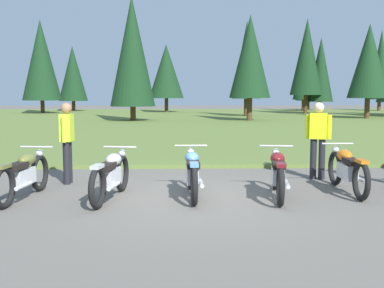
% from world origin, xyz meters
% --- Properties ---
extents(ground_plane, '(140.00, 140.00, 0.00)m').
position_xyz_m(ground_plane, '(0.00, 0.00, 0.00)').
color(ground_plane, '#605B54').
extents(grass_moorland, '(80.00, 44.00, 0.10)m').
position_xyz_m(grass_moorland, '(0.00, 25.24, 0.05)').
color(grass_moorland, '#5B7033').
rests_on(grass_moorland, ground).
extents(forest_treeline, '(44.51, 27.98, 8.87)m').
position_xyz_m(forest_treeline, '(3.06, 32.04, 4.50)').
color(forest_treeline, '#47331E').
rests_on(forest_treeline, ground).
extents(motorcycle_olive, '(0.62, 2.10, 0.88)m').
position_xyz_m(motorcycle_olive, '(-2.98, -0.03, 0.44)').
color(motorcycle_olive, black).
rests_on(motorcycle_olive, ground).
extents(motorcycle_silver, '(0.62, 2.09, 0.88)m').
position_xyz_m(motorcycle_silver, '(-1.44, -0.09, 0.44)').
color(motorcycle_silver, black).
rests_on(motorcycle_silver, ground).
extents(motorcycle_sky_blue, '(0.62, 2.10, 0.88)m').
position_xyz_m(motorcycle_sky_blue, '(-0.01, 0.09, 0.44)').
color(motorcycle_sky_blue, black).
rests_on(motorcycle_sky_blue, ground).
extents(motorcycle_maroon, '(0.62, 2.09, 0.88)m').
position_xyz_m(motorcycle_maroon, '(1.52, -0.01, 0.44)').
color(motorcycle_maroon, black).
rests_on(motorcycle_maroon, ground).
extents(motorcycle_orange, '(0.62, 2.10, 0.88)m').
position_xyz_m(motorcycle_orange, '(2.92, 0.37, 0.44)').
color(motorcycle_orange, black).
rests_on(motorcycle_orange, ground).
extents(rider_with_back_turned, '(0.23, 0.55, 1.67)m').
position_xyz_m(rider_with_back_turned, '(-2.55, 1.40, 0.95)').
color(rider_with_back_turned, black).
rests_on(rider_with_back_turned, ground).
extents(rider_checking_bike, '(0.52, 0.33, 1.67)m').
position_xyz_m(rider_checking_bike, '(2.77, 1.76, 0.95)').
color(rider_checking_bike, black).
rests_on(rider_checking_bike, ground).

